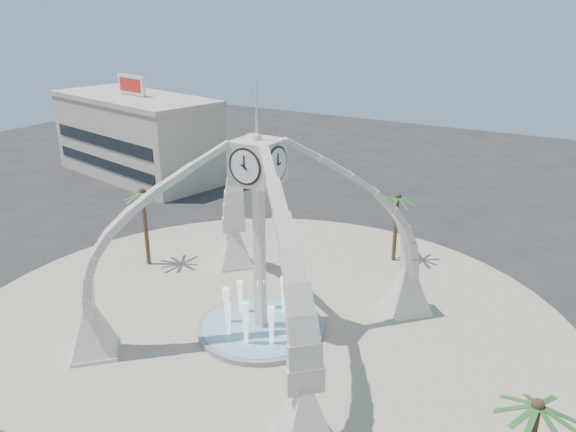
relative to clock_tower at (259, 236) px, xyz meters
The scene contains 8 objects.
ground 6.49m from the clock_tower, 90.00° to the left, with size 140.00×140.00×0.00m, color #282828.
plaza 6.46m from the clock_tower, 90.00° to the left, with size 40.00×40.00×0.06m, color tan.
clock_tower is the anchor object (origin of this frame).
fountain 6.20m from the clock_tower, 90.00° to the left, with size 8.00×8.00×3.62m.
building_nw 38.87m from the clock_tower, 145.49° to the left, with size 23.75×13.73×11.90m.
palm_east 17.31m from the clock_tower, 17.49° to the right, with size 3.97×3.97×5.27m.
palm_west 13.50m from the clock_tower, 164.41° to the left, with size 3.97×3.97×6.76m.
palm_north 14.69m from the clock_tower, 76.27° to the left, with size 3.73×3.73×6.11m.
Camera 1 is at (17.11, -25.59, 19.25)m, focal length 35.00 mm.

